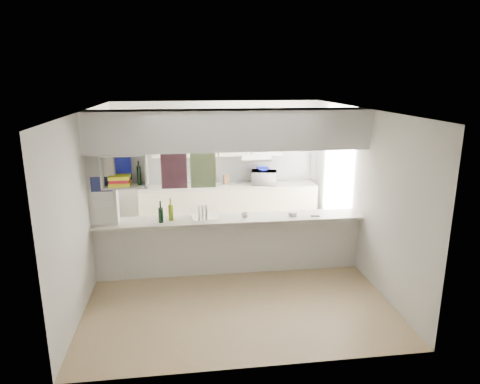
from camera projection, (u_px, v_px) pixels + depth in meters
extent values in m
plane|color=tan|center=(231.00, 271.00, 6.96)|extent=(4.80, 4.80, 0.00)
plane|color=white|center=(229.00, 109.00, 6.28)|extent=(4.80, 4.80, 0.00)
plane|color=silver|center=(218.00, 164.00, 8.92)|extent=(4.20, 0.00, 4.20)
plane|color=silver|center=(90.00, 199.00, 6.36)|extent=(0.00, 4.80, 4.80)
plane|color=silver|center=(359.00, 190.00, 6.88)|extent=(0.00, 4.80, 4.80)
cube|color=silver|center=(230.00, 246.00, 6.84)|extent=(4.20, 0.15, 0.88)
cube|color=#A7A093|center=(230.00, 219.00, 6.72)|extent=(4.20, 0.50, 0.04)
cube|color=white|center=(230.00, 130.00, 6.36)|extent=(4.20, 0.50, 0.60)
cube|color=silver|center=(104.00, 199.00, 6.38)|extent=(0.40, 0.18, 2.60)
cube|color=#191E4C|center=(101.00, 184.00, 6.22)|extent=(0.30, 0.01, 0.22)
cube|color=white|center=(102.00, 199.00, 6.28)|extent=(0.30, 0.01, 0.24)
cube|color=black|center=(174.00, 169.00, 6.62)|extent=(0.40, 0.02, 0.62)
cube|color=#196470|center=(203.00, 168.00, 6.68)|extent=(0.40, 0.02, 0.62)
cube|color=white|center=(126.00, 186.00, 6.27)|extent=(0.65, 0.35, 0.02)
cube|color=white|center=(124.00, 154.00, 6.15)|extent=(0.65, 0.35, 0.02)
cube|color=white|center=(126.00, 168.00, 6.37)|extent=(0.65, 0.02, 0.50)
cube|color=white|center=(103.00, 171.00, 6.17)|extent=(0.02, 0.35, 0.50)
cube|color=white|center=(147.00, 170.00, 6.25)|extent=(0.02, 0.35, 0.50)
cube|color=yellow|center=(120.00, 184.00, 6.25)|extent=(0.30, 0.24, 0.05)
cube|color=red|center=(120.00, 180.00, 6.24)|extent=(0.28, 0.22, 0.05)
cube|color=yellow|center=(120.00, 177.00, 6.23)|extent=(0.30, 0.24, 0.05)
cube|color=#0C128C|center=(122.00, 169.00, 6.33)|extent=(0.26, 0.02, 0.34)
cylinder|color=black|center=(139.00, 176.00, 6.26)|extent=(0.06, 0.06, 0.28)
cube|color=beige|center=(229.00, 207.00, 8.88)|extent=(3.60, 0.60, 0.90)
cube|color=#A7A093|center=(229.00, 186.00, 8.76)|extent=(3.60, 0.63, 0.03)
cube|color=silver|center=(227.00, 168.00, 8.95)|extent=(3.60, 0.03, 0.60)
cube|color=beige|center=(218.00, 138.00, 8.60)|extent=(2.62, 0.34, 0.72)
cube|color=white|center=(255.00, 157.00, 8.74)|extent=(0.60, 0.46, 0.12)
cube|color=silver|center=(257.00, 161.00, 8.52)|extent=(0.60, 0.02, 0.05)
imported|color=white|center=(264.00, 178.00, 8.78)|extent=(0.58, 0.46, 0.28)
imported|color=#0C128C|center=(263.00, 169.00, 8.74)|extent=(0.28, 0.28, 0.07)
cube|color=silver|center=(205.00, 217.00, 6.72)|extent=(0.44, 0.35, 0.01)
cylinder|color=white|center=(199.00, 211.00, 6.66)|extent=(0.03, 0.21, 0.21)
cylinder|color=white|center=(203.00, 211.00, 6.68)|extent=(0.03, 0.21, 0.21)
cylinder|color=white|center=(206.00, 211.00, 6.69)|extent=(0.03, 0.21, 0.21)
imported|color=white|center=(245.00, 215.00, 6.66)|extent=(0.13, 0.13, 0.09)
cylinder|color=black|center=(161.00, 215.00, 6.48)|extent=(0.07, 0.07, 0.23)
cylinder|color=black|center=(160.00, 205.00, 6.43)|extent=(0.03, 0.03, 0.11)
cylinder|color=olive|center=(171.00, 213.00, 6.57)|extent=(0.07, 0.07, 0.25)
cylinder|color=olive|center=(170.00, 202.00, 6.53)|extent=(0.03, 0.03, 0.11)
cylinder|color=silver|center=(293.00, 214.00, 6.81)|extent=(0.13, 0.13, 0.07)
cube|color=black|center=(315.00, 216.00, 6.80)|extent=(0.14, 0.07, 0.01)
cylinder|color=black|center=(200.00, 182.00, 8.71)|extent=(0.10, 0.10, 0.13)
cube|color=#4D2F1A|center=(226.00, 180.00, 8.80)|extent=(0.11, 0.10, 0.20)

